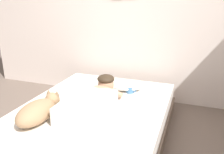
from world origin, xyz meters
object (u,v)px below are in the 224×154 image
Objects in this scene: dog at (38,111)px; cell_phone at (74,108)px; bed at (94,121)px; pillow at (122,85)px; coffee_cup at (130,90)px; person_lying at (93,100)px.

dog reaches higher than cell_phone.
bed is 0.66m from pillow.
dog is at bearing -129.02° from bed.
bed is 0.64m from dog.
pillow is at bearing 143.84° from coffee_cup.
bed is at bearing -117.05° from coffee_cup.
cell_phone is (-0.43, -0.62, -0.03)m from coffee_cup.
person_lying is (0.03, -0.06, 0.29)m from bed.
bed is at bearing -102.17° from pillow.
pillow is 0.68m from person_lying.
pillow is 4.16× the size of coffee_cup.
bed is 0.29m from person_lying.
coffee_cup reaches higher than cell_phone.
dog is 4.60× the size of coffee_cup.
person_lying is at bearing 15.16° from cell_phone.
cell_phone reaches higher than bed.
dog reaches higher than bed.
bed is 0.27m from cell_phone.
coffee_cup is at bearing 62.95° from bed.
coffee_cup is (0.24, 0.57, -0.07)m from person_lying.
person_lying is at bearing 45.09° from dog.
bed is at bearing 32.96° from cell_phone.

